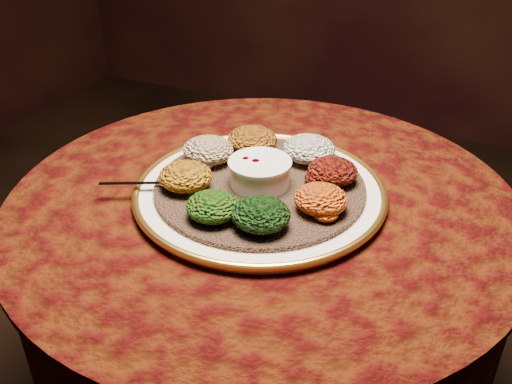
% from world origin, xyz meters
% --- Properties ---
extents(table, '(0.96, 0.96, 0.73)m').
position_xyz_m(table, '(0.00, 0.00, 0.55)').
color(table, black).
rests_on(table, ground).
extents(platter, '(0.49, 0.49, 0.02)m').
position_xyz_m(platter, '(-0.00, -0.00, 0.75)').
color(platter, white).
rests_on(platter, table).
extents(injera, '(0.42, 0.42, 0.01)m').
position_xyz_m(injera, '(-0.00, -0.00, 0.76)').
color(injera, brown).
rests_on(injera, platter).
extents(stew_bowl, '(0.12, 0.12, 0.05)m').
position_xyz_m(stew_bowl, '(-0.00, -0.00, 0.79)').
color(stew_bowl, silver).
rests_on(stew_bowl, injera).
extents(spoon, '(0.14, 0.08, 0.01)m').
position_xyz_m(spoon, '(-0.16, -0.08, 0.77)').
color(spoon, silver).
rests_on(spoon, injera).
extents(portion_ayib, '(0.10, 0.10, 0.05)m').
position_xyz_m(portion_ayib, '(0.04, 0.12, 0.79)').
color(portion_ayib, white).
rests_on(portion_ayib, injera).
extents(portion_kitfo, '(0.09, 0.09, 0.04)m').
position_xyz_m(portion_kitfo, '(0.11, 0.06, 0.78)').
color(portion_kitfo, black).
rests_on(portion_kitfo, injera).
extents(portion_tikil, '(0.09, 0.09, 0.04)m').
position_xyz_m(portion_tikil, '(0.13, -0.04, 0.78)').
color(portion_tikil, '#A45D0D').
rests_on(portion_tikil, injera).
extents(portion_gomen, '(0.10, 0.09, 0.05)m').
position_xyz_m(portion_gomen, '(0.05, -0.13, 0.79)').
color(portion_gomen, black).
rests_on(portion_gomen, injera).
extents(portion_mixveg, '(0.09, 0.09, 0.04)m').
position_xyz_m(portion_mixveg, '(-0.03, -0.14, 0.78)').
color(portion_mixveg, '#AF280B').
rests_on(portion_mixveg, injera).
extents(portion_kik, '(0.10, 0.09, 0.05)m').
position_xyz_m(portion_kik, '(-0.12, -0.07, 0.79)').
color(portion_kik, '#BA7610').
rests_on(portion_kik, injera).
extents(portion_timatim, '(0.10, 0.10, 0.05)m').
position_xyz_m(portion_timatim, '(-0.13, 0.03, 0.79)').
color(portion_timatim, maroon).
rests_on(portion_timatim, injera).
extents(portion_shiro, '(0.10, 0.10, 0.05)m').
position_xyz_m(portion_shiro, '(-0.07, 0.11, 0.79)').
color(portion_shiro, '#874A10').
rests_on(portion_shiro, injera).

